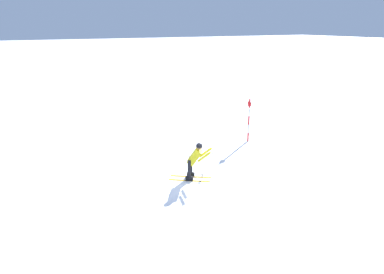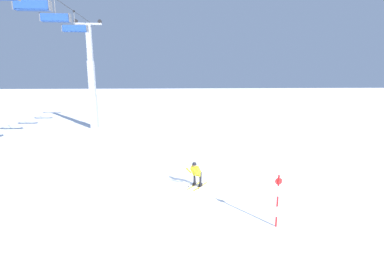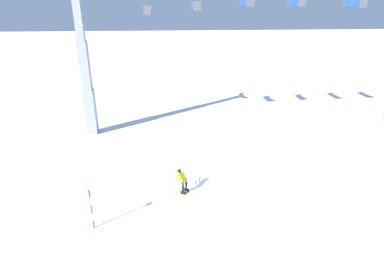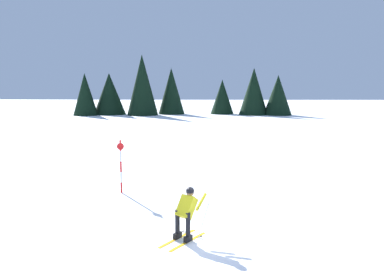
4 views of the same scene
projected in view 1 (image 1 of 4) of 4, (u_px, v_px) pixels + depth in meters
ground_plane at (212, 187)px, 13.03m from camera, size 260.00×260.00×0.00m
skier_carving_main at (195, 158)px, 13.40m from camera, size 1.66×1.42×1.59m
trail_marker_pole at (249, 119)px, 17.67m from camera, size 0.07×0.28×2.16m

